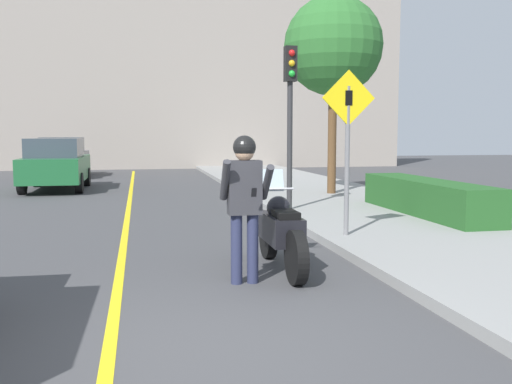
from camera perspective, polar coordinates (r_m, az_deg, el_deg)
ground_plane at (r=4.98m, az=-7.40°, el=-15.61°), size 80.00×80.00×0.00m
sidewalk_curb at (r=10.18m, az=18.85°, el=-4.38°), size 4.40×44.00×0.14m
road_center_line at (r=10.79m, az=-12.95°, el=-4.01°), size 0.12×36.00×0.01m
building_backdrop at (r=30.79m, az=-11.17°, el=11.55°), size 28.00×1.20×9.91m
motorcycle at (r=7.62m, az=2.49°, el=-4.01°), size 0.62×2.20×1.32m
person_biker at (r=6.85m, az=-1.15°, el=-0.06°), size 0.59×0.49×1.80m
crossing_sign at (r=9.51m, az=9.15°, el=5.48°), size 0.91×0.08×2.72m
traffic_light at (r=12.71m, az=3.44°, el=9.51°), size 0.26×0.30×3.58m
hedge_row at (r=12.54m, az=16.65°, el=-0.47°), size 0.90×4.45×0.71m
street_tree at (r=16.47m, az=7.74°, el=14.21°), size 2.74×2.74×5.49m
parked_car_green at (r=19.59m, az=-19.37°, el=2.68°), size 1.88×4.20×1.68m
parked_car_grey at (r=25.58m, az=-18.72°, el=3.36°), size 1.88×4.20×1.68m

